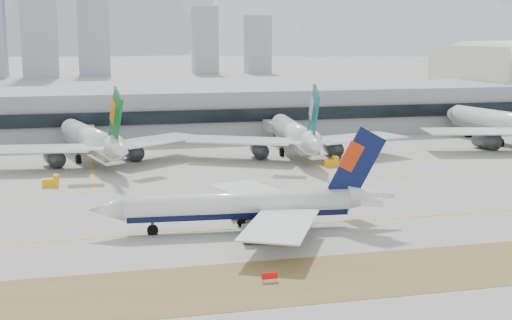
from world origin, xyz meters
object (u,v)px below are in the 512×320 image
object	(u,v)px
widebody_eva	(93,141)
widebody_cathay	(296,136)
taxiing_airliner	(250,206)
terminal	(197,110)

from	to	relation	value
widebody_eva	widebody_cathay	bearing A→B (deg)	-107.30
widebody_eva	taxiing_airliner	bearing A→B (deg)	-175.28
widebody_eva	terminal	size ratio (longest dim) A/B	0.21
terminal	taxiing_airliner	bearing A→B (deg)	-95.21
widebody_eva	widebody_cathay	world-z (taller)	widebody_cathay
widebody_eva	terminal	bearing A→B (deg)	-49.14
taxiing_airliner	widebody_cathay	world-z (taller)	widebody_cathay
taxiing_airliner	terminal	size ratio (longest dim) A/B	0.19
widebody_eva	terminal	distance (m)	60.63
taxiing_airliner	widebody_cathay	xyz separation A→B (m)	(29.20, 68.62, 1.46)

